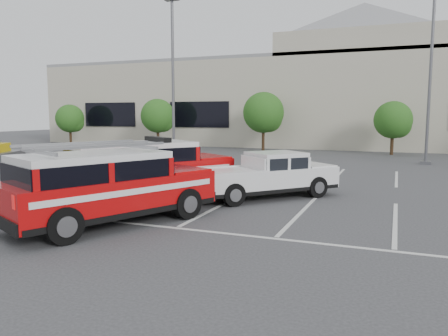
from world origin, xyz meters
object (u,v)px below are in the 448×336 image
object	(u,v)px
tree_far_left	(71,120)
fire_chief_suv	(145,172)
tree_mid_right	(394,121)
convention_building	(343,97)
light_pole_left	(173,80)
light_pole_mid	(430,77)
tree_mid_left	(265,114)
ladder_suv	(108,192)
white_pickup	(266,180)
tree_left	(159,117)

from	to	relation	value
tree_far_left	fire_chief_suv	world-z (taller)	tree_far_left
tree_far_left	tree_mid_right	size ratio (longest dim) A/B	1.00
convention_building	light_pole_left	size ratio (longest dim) A/B	5.86
tree_far_left	light_pole_mid	xyz separation A→B (m)	(31.91, -6.05, 2.68)
tree_mid_left	convention_building	bearing A→B (deg)	62.60
tree_mid_left	tree_mid_right	world-z (taller)	tree_mid_left
convention_building	ladder_suv	distance (m)	35.25
light_pole_left	light_pole_mid	world-z (taller)	same
tree_mid_left	white_pickup	xyz separation A→B (m)	(5.91, -19.84, -2.39)
tree_far_left	tree_mid_right	bearing A→B (deg)	0.00
tree_far_left	white_pickup	bearing A→B (deg)	-37.45
light_pole_left	white_pickup	size ratio (longest dim) A/B	1.97
tree_mid_right	white_pickup	bearing A→B (deg)	-101.66
tree_mid_left	light_pole_left	world-z (taller)	light_pole_left
tree_left	fire_chief_suv	bearing A→B (deg)	-61.11
light_pole_left	tree_mid_left	bearing A→B (deg)	72.90
tree_mid_right	light_pole_left	size ratio (longest dim) A/B	0.39
tree_mid_left	ladder_suv	size ratio (longest dim) A/B	0.79
tree_left	light_pole_mid	distance (m)	22.86
convention_building	white_pickup	bearing A→B (deg)	-88.43
light_pole_left	light_pole_mid	xyz separation A→B (m)	(15.00, 4.00, 0.00)
tree_left	ladder_suv	world-z (taller)	tree_left
light_pole_mid	convention_building	bearing A→B (deg)	113.26
light_pole_mid	ladder_suv	size ratio (longest dim) A/B	1.68
tree_mid_right	ladder_suv	bearing A→B (deg)	-105.66
white_pickup	ladder_suv	xyz separation A→B (m)	(-2.95, -5.31, 0.24)
tree_left	tree_mid_right	bearing A→B (deg)	-0.00
tree_mid_right	fire_chief_suv	size ratio (longest dim) A/B	0.63
tree_left	tree_mid_left	distance (m)	10.00
tree_mid_left	light_pole_mid	world-z (taller)	light_pole_mid
white_pickup	light_pole_left	bearing A→B (deg)	174.37
light_pole_left	white_pickup	xyz separation A→B (m)	(9.00, -9.80, -4.53)
white_pickup	convention_building	bearing A→B (deg)	133.38
convention_building	fire_chief_suv	size ratio (longest dim) A/B	9.42
light_pole_mid	white_pickup	size ratio (longest dim) A/B	1.97
tree_mid_left	light_pole_mid	size ratio (longest dim) A/B	0.47
tree_mid_right	white_pickup	xyz separation A→B (m)	(-4.09, -19.84, -1.85)
white_pickup	tree_mid_right	bearing A→B (deg)	120.15
convention_building	tree_mid_left	size ratio (longest dim) A/B	12.38
light_pole_mid	ladder_suv	distance (m)	21.54
convention_building	light_pole_mid	xyz separation A→B (m)	(6.82, -15.86, 0.47)
fire_chief_suv	convention_building	bearing A→B (deg)	118.16
tree_mid_left	ladder_suv	xyz separation A→B (m)	(2.95, -25.16, -2.14)
white_pickup	light_pole_mid	bearing A→B (deg)	108.29
convention_building	tree_left	world-z (taller)	convention_building
tree_left	tree_far_left	bearing A→B (deg)	-180.00
tree_left	white_pickup	distance (m)	25.52
tree_mid_right	white_pickup	size ratio (longest dim) A/B	0.77
light_pole_left	white_pickup	world-z (taller)	light_pole_left
tree_far_left	tree_left	xyz separation A→B (m)	(10.00, 0.00, 0.27)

